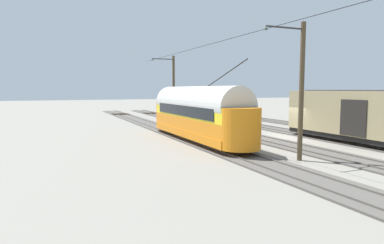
% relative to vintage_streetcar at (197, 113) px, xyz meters
% --- Properties ---
extents(ground_plane, '(220.00, 220.00, 0.00)m').
position_rel_vintage_streetcar_xyz_m(ground_plane, '(-7.80, 0.85, -2.25)').
color(ground_plane, gray).
extents(track_streetcar_siding, '(2.80, 80.00, 0.18)m').
position_rel_vintage_streetcar_xyz_m(track_streetcar_siding, '(-15.59, 0.54, -2.20)').
color(track_streetcar_siding, '#56514C').
rests_on(track_streetcar_siding, ground).
extents(track_adjacent_siding, '(2.80, 80.00, 0.18)m').
position_rel_vintage_streetcar_xyz_m(track_adjacent_siding, '(-10.39, 0.54, -2.20)').
color(track_adjacent_siding, '#56514C').
rests_on(track_adjacent_siding, ground).
extents(track_third_siding, '(2.80, 80.00, 0.18)m').
position_rel_vintage_streetcar_xyz_m(track_third_siding, '(-5.20, 0.54, -2.20)').
color(track_third_siding, '#56514C').
rests_on(track_third_siding, ground).
extents(track_outer_siding, '(2.80, 80.00, 0.18)m').
position_rel_vintage_streetcar_xyz_m(track_outer_siding, '(0.00, 0.54, -2.20)').
color(track_outer_siding, '#56514C').
rests_on(track_outer_siding, ground).
extents(vintage_streetcar, '(2.65, 15.47, 5.69)m').
position_rel_vintage_streetcar_xyz_m(vintage_streetcar, '(0.00, 0.00, 0.00)').
color(vintage_streetcar, orange).
rests_on(vintage_streetcar, ground).
extents(coach_adjacent, '(2.96, 13.80, 3.85)m').
position_rel_vintage_streetcar_xyz_m(coach_adjacent, '(-10.39, 6.84, -0.08)').
color(coach_adjacent, tan).
rests_on(coach_adjacent, ground).
extents(catenary_pole_foreground, '(2.70, 0.28, 7.81)m').
position_rel_vintage_streetcar_xyz_m(catenary_pole_foreground, '(-2.42, -12.12, 1.81)').
color(catenary_pole_foreground, '#4C3D28').
rests_on(catenary_pole_foreground, ground).
extents(catenary_pole_mid_near, '(2.70, 0.28, 7.81)m').
position_rel_vintage_streetcar_xyz_m(catenary_pole_mid_near, '(-2.42, 8.93, 1.81)').
color(catenary_pole_mid_near, '#4C3D28').
rests_on(catenary_pole_mid_near, ground).
extents(overhead_wire_run, '(2.50, 46.10, 0.18)m').
position_rel_vintage_streetcar_xyz_m(overhead_wire_run, '(-0.04, 8.23, 5.02)').
color(overhead_wire_run, black).
rests_on(overhead_wire_run, ground).
extents(switch_stand, '(0.50, 0.30, 1.24)m').
position_rel_vintage_streetcar_xyz_m(switch_stand, '(-17.08, -7.38, -1.55)').
color(switch_stand, black).
rests_on(switch_stand, ground).
extents(track_end_bumper, '(1.80, 0.60, 0.80)m').
position_rel_vintage_streetcar_xyz_m(track_end_bumper, '(-10.39, -9.86, -1.85)').
color(track_end_bumper, '#B2A519').
rests_on(track_end_bumper, ground).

